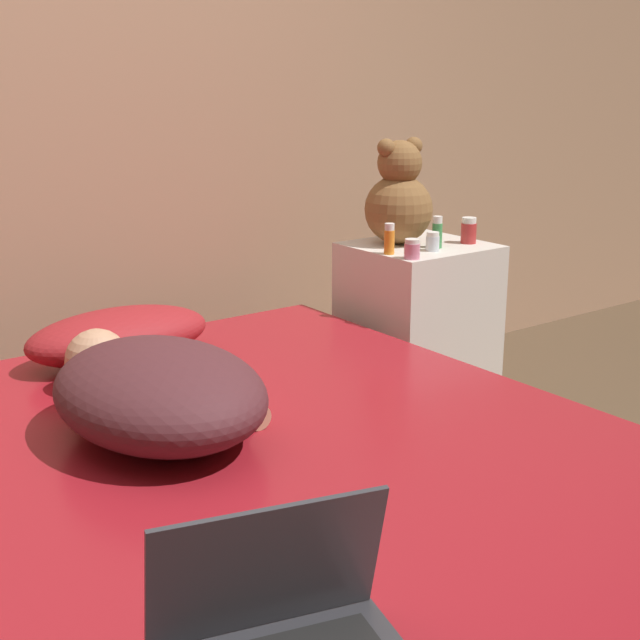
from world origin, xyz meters
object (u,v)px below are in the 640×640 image
(bottle_red, at_px, (469,231))
(bottle_orange, at_px, (389,239))
(pillow, at_px, (119,335))
(person_lying, at_px, (156,390))
(bottle_clear, at_px, (433,242))
(teddy_bear, at_px, (399,198))
(laptop, at_px, (280,634))
(bottle_pink, at_px, (412,249))
(bottle_green, at_px, (437,232))

(bottle_red, bearing_deg, bottle_orange, 176.81)
(pillow, height_order, bottle_orange, bottle_orange)
(pillow, relative_size, bottle_red, 6.04)
(person_lying, bearing_deg, bottle_clear, 17.63)
(pillow, bearing_deg, bottle_clear, -9.85)
(person_lying, distance_m, teddy_bear, 1.29)
(laptop, distance_m, bottle_pink, 1.71)
(pillow, height_order, bottle_red, bottle_red)
(bottle_orange, bearing_deg, bottle_green, -4.40)
(teddy_bear, xyz_separation_m, bottle_red, (0.19, -0.14, -0.11))
(person_lying, bearing_deg, bottle_green, 18.27)
(bottle_clear, bearing_deg, teddy_bear, 91.83)
(bottle_green, bearing_deg, bottle_clear, -148.35)
(person_lying, height_order, laptop, laptop)
(bottle_clear, bearing_deg, laptop, -139.57)
(teddy_bear, relative_size, bottle_orange, 3.56)
(bottle_clear, bearing_deg, pillow, 170.15)
(bottle_orange, height_order, bottle_green, bottle_green)
(person_lying, bearing_deg, teddy_bear, 24.80)
(laptop, relative_size, bottle_clear, 6.31)
(bottle_pink, xyz_separation_m, bottle_clear, (0.14, 0.05, -0.00))
(bottle_red, height_order, bottle_green, bottle_green)
(laptop, xyz_separation_m, bottle_red, (1.58, 1.21, 0.21))
(person_lying, relative_size, bottle_pink, 11.82)
(pillow, relative_size, bottle_orange, 5.34)
(laptop, xyz_separation_m, bottle_pink, (1.26, 1.14, 0.20))
(person_lying, distance_m, bottle_red, 1.41)
(bottle_red, bearing_deg, bottle_green, 178.46)
(bottle_green, bearing_deg, person_lying, -162.67)
(person_lying, height_order, bottle_green, bottle_green)
(pillow, bearing_deg, bottle_green, -7.90)
(laptop, xyz_separation_m, bottle_green, (1.44, 1.22, 0.22))
(bottle_pink, distance_m, bottle_orange, 0.10)
(laptop, relative_size, bottle_orange, 3.96)
(laptop, bearing_deg, person_lying, 89.10)
(pillow, relative_size, bottle_green, 5.03)
(laptop, bearing_deg, pillow, 89.05)
(pillow, bearing_deg, bottle_red, -7.16)
(bottle_orange, height_order, bottle_red, bottle_orange)
(pillow, bearing_deg, bottle_pink, -14.61)
(teddy_bear, height_order, bottle_clear, teddy_bear)
(bottle_orange, bearing_deg, teddy_bear, 40.20)
(laptop, relative_size, bottle_pink, 6.30)
(teddy_bear, xyz_separation_m, bottle_clear, (0.01, -0.16, -0.12))
(person_lying, bearing_deg, laptop, -104.58)
(bottle_red, relative_size, bottle_green, 0.83)
(person_lying, relative_size, bottle_green, 7.01)
(bottle_orange, height_order, bottle_clear, bottle_orange)
(teddy_bear, height_order, bottle_pink, teddy_bear)
(pillow, xyz_separation_m, bottle_pink, (0.88, -0.23, 0.18))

